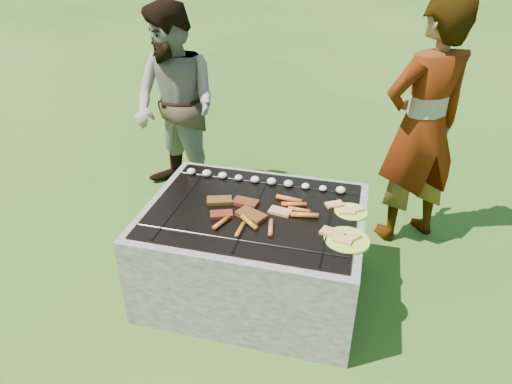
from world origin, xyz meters
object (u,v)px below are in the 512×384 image
at_px(plate_near, 347,240).
at_px(bystander, 176,107).
at_px(cook, 422,128).
at_px(plate_far, 351,212).
at_px(fire_pit, 254,253).

relative_size(plate_near, bystander, 0.19).
height_order(cook, bystander, cook).
bearing_deg(plate_far, cook, 62.70).
relative_size(plate_near, cook, 0.17).
xyz_separation_m(plate_near, cook, (0.40, 1.05, 0.26)).
bearing_deg(plate_far, bystander, 148.32).
distance_m(fire_pit, cook, 1.43).
xyz_separation_m(fire_pit, bystander, (-0.92, 1.03, 0.52)).
bearing_deg(fire_pit, bystander, 131.77).
bearing_deg(cook, plate_near, 35.58).
bearing_deg(bystander, fire_pit, -23.23).
bearing_deg(cook, fire_pit, 8.88).
distance_m(fire_pit, plate_near, 0.67).
xyz_separation_m(plate_near, bystander, (-1.48, 1.21, 0.19)).
xyz_separation_m(fire_pit, plate_far, (0.56, 0.12, 0.33)).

